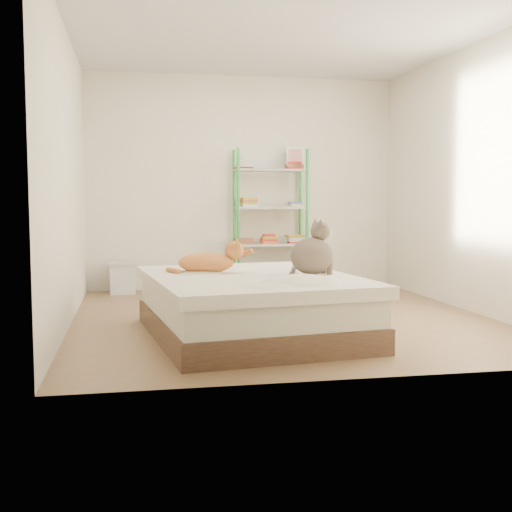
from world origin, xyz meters
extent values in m
cube|color=#8F6E4E|center=(0.00, 0.00, 0.00)|extent=(3.80, 4.20, 0.01)
cube|color=silver|center=(0.00, 0.00, 2.60)|extent=(3.80, 4.20, 0.01)
cube|color=white|center=(0.00, 2.10, 1.30)|extent=(3.80, 0.01, 2.60)
cube|color=white|center=(0.00, -2.10, 1.30)|extent=(3.80, 0.01, 2.60)
cube|color=white|center=(-1.90, 0.00, 1.30)|extent=(0.01, 4.20, 2.60)
cube|color=white|center=(1.90, 0.00, 1.30)|extent=(0.01, 4.20, 2.60)
cube|color=brown|center=(-0.43, -0.76, 0.09)|extent=(1.74, 2.07, 0.19)
cube|color=beige|center=(-0.43, -0.76, 0.29)|extent=(1.69, 2.01, 0.21)
cube|color=beige|center=(-0.43, -0.76, 0.45)|extent=(1.78, 2.12, 0.09)
cylinder|color=green|center=(-0.12, 1.72, 0.85)|extent=(0.04, 0.04, 1.70)
cylinder|color=green|center=(-0.12, 2.04, 0.85)|extent=(0.04, 0.04, 1.70)
cylinder|color=green|center=(0.72, 1.72, 0.85)|extent=(0.04, 0.04, 1.70)
cylinder|color=green|center=(0.72, 2.04, 0.85)|extent=(0.04, 0.04, 1.70)
cube|color=#B5B7AD|center=(0.30, 1.88, 0.10)|extent=(0.86, 0.34, 0.02)
cube|color=#B5B7AD|center=(0.30, 1.88, 0.55)|extent=(0.86, 0.34, 0.02)
cube|color=#B5B7AD|center=(0.30, 1.88, 1.00)|extent=(0.86, 0.34, 0.02)
cube|color=#B5B7AD|center=(0.30, 1.88, 1.45)|extent=(0.86, 0.34, 0.02)
cube|color=red|center=(0.00, 1.88, 0.16)|extent=(0.20, 0.16, 0.09)
cube|color=red|center=(0.60, 1.88, 0.16)|extent=(0.20, 0.16, 0.09)
cube|color=red|center=(0.00, 1.88, 0.61)|extent=(0.20, 0.16, 0.09)
cube|color=red|center=(0.30, 1.88, 0.61)|extent=(0.20, 0.16, 0.09)
cube|color=red|center=(0.60, 1.88, 0.61)|extent=(0.20, 0.16, 0.09)
cube|color=red|center=(0.00, 1.88, 1.06)|extent=(0.20, 0.16, 0.09)
cube|color=red|center=(0.60, 1.88, 1.06)|extent=(0.20, 0.16, 0.09)
cube|color=red|center=(0.00, 1.88, 1.51)|extent=(0.20, 0.16, 0.09)
cube|color=red|center=(0.60, 1.88, 1.51)|extent=(0.20, 0.16, 0.09)
cube|color=white|center=(0.62, 1.93, 1.60)|extent=(0.22, 0.06, 0.28)
cube|color=#BF3143|center=(0.62, 1.92, 1.60)|extent=(0.17, 0.03, 0.22)
cube|color=#946A56|center=(0.54, 1.26, 0.17)|extent=(0.51, 0.42, 0.33)
cube|color=#672994|center=(0.52, 1.07, 0.16)|extent=(0.28, 0.04, 0.07)
cube|color=#946A56|center=(0.54, 1.07, 0.33)|extent=(0.49, 0.19, 0.11)
cube|color=silver|center=(-1.48, 1.85, 0.17)|extent=(0.31, 0.27, 0.34)
cube|color=silver|center=(-1.48, 1.85, 0.35)|extent=(0.34, 0.31, 0.03)
camera|label=1|loc=(-1.35, -5.76, 1.09)|focal=45.00mm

